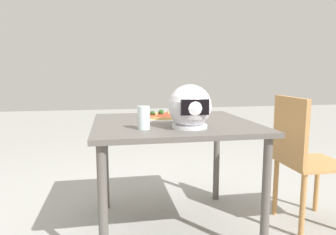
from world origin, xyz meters
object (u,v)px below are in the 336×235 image
object	(u,v)px
dining_table	(173,135)
drinking_glass	(144,118)
pizza	(163,116)
motorcycle_helmet	(190,107)
chair_side	(301,154)

from	to	relation	value
dining_table	drinking_glass	world-z (taller)	drinking_glass
pizza	motorcycle_helmet	xyz separation A→B (m)	(-0.10, 0.35, 0.10)
dining_table	pizza	bearing A→B (deg)	-68.11
chair_side	pizza	bearing A→B (deg)	-13.56
chair_side	dining_table	bearing A→B (deg)	-6.78
chair_side	drinking_glass	bearing A→B (deg)	6.80
motorcycle_helmet	drinking_glass	world-z (taller)	motorcycle_helmet
dining_table	motorcycle_helmet	bearing A→B (deg)	102.01
pizza	motorcycle_helmet	bearing A→B (deg)	105.42
pizza	drinking_glass	distance (m)	0.39
dining_table	drinking_glass	xyz separation A→B (m)	(0.22, 0.23, 0.15)
pizza	chair_side	bearing A→B (deg)	166.44
pizza	motorcycle_helmet	distance (m)	0.38
dining_table	drinking_glass	size ratio (longest dim) A/B	7.73
drinking_glass	chair_side	size ratio (longest dim) A/B	0.15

